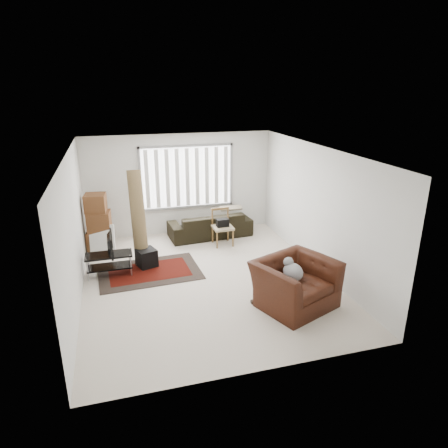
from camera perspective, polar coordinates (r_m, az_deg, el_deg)
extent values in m
plane|color=beige|center=(8.53, -2.53, -7.87)|extent=(6.00, 6.00, 0.00)
cube|color=white|center=(7.68, -2.83, 10.33)|extent=(5.00, 6.00, 0.02)
cube|color=silver|center=(10.84, -6.34, 5.63)|extent=(5.00, 0.02, 2.70)
cube|color=silver|center=(5.36, 4.81, -9.17)|extent=(5.00, 0.02, 2.70)
cube|color=silver|center=(7.86, -20.70, -0.89)|extent=(0.02, 6.00, 2.70)
cube|color=silver|center=(8.88, 13.24, 2.14)|extent=(0.02, 6.00, 2.70)
cube|color=white|center=(10.81, -5.31, 6.72)|extent=(2.40, 0.01, 1.60)
cube|color=gray|center=(10.79, -5.29, 6.69)|extent=(2.52, 0.06, 1.72)
cube|color=white|center=(10.75, -5.25, 6.65)|extent=(2.40, 0.02, 1.55)
cube|color=black|center=(8.97, -10.60, -6.71)|extent=(2.24, 1.56, 0.02)
cube|color=#440C06|center=(8.97, -10.61, -6.65)|extent=(1.77, 1.09, 0.00)
cube|color=black|center=(8.86, -16.16, -4.27)|extent=(0.98, 0.44, 0.04)
cube|color=black|center=(8.97, -16.00, -5.87)|extent=(0.94, 0.41, 0.03)
cylinder|color=#B2B2B7|center=(8.80, -18.88, -6.32)|extent=(0.03, 0.03, 0.49)
cylinder|color=#B2B2B7|center=(8.78, -13.15, -5.82)|extent=(0.03, 0.03, 0.49)
cylinder|color=#B2B2B7|center=(9.14, -18.80, -5.34)|extent=(0.03, 0.03, 0.49)
cylinder|color=#B2B2B7|center=(9.11, -13.28, -4.86)|extent=(0.03, 0.03, 0.49)
imported|color=black|center=(8.76, -16.31, -2.79)|extent=(0.10, 0.79, 0.45)
cube|color=black|center=(9.16, -11.01, -4.74)|extent=(0.51, 0.51, 0.40)
cube|color=brown|center=(10.27, -17.24, -2.27)|extent=(0.65, 0.60, 0.53)
cube|color=brown|center=(10.08, -17.41, 0.36)|extent=(0.59, 0.54, 0.48)
cube|color=brown|center=(10.00, -17.90, 2.89)|extent=(0.54, 0.54, 0.43)
cube|color=silver|center=(9.98, -16.99, -2.24)|extent=(0.61, 0.30, 0.74)
cylinder|color=brown|center=(9.14, -12.16, 0.90)|extent=(0.37, 0.72, 2.15)
imported|color=black|center=(10.71, -2.01, 0.40)|extent=(2.26, 1.12, 0.84)
cube|color=#8E7D5D|center=(10.12, -0.20, -0.50)|extent=(0.51, 0.51, 0.06)
cylinder|color=brown|center=(9.96, -0.99, -2.26)|extent=(0.04, 0.04, 0.46)
cylinder|color=brown|center=(10.08, 1.29, -2.00)|extent=(0.04, 0.04, 0.46)
cylinder|color=brown|center=(10.34, -1.65, -1.44)|extent=(0.04, 0.04, 0.46)
cylinder|color=brown|center=(10.45, 0.56, -1.20)|extent=(0.04, 0.04, 0.46)
cube|color=brown|center=(10.18, -0.56, 2.19)|extent=(0.47, 0.05, 0.06)
cube|color=brown|center=(10.19, -1.69, 1.01)|extent=(0.05, 0.05, 0.46)
cube|color=brown|center=(10.30, 0.55, 1.23)|extent=(0.05, 0.05, 0.46)
cube|color=black|center=(10.08, -0.20, 0.18)|extent=(0.31, 0.18, 0.20)
imported|color=#38160B|center=(7.49, 10.13, -7.97)|extent=(1.70, 1.61, 1.01)
ellipsoid|color=#59595B|center=(7.42, 10.19, -6.94)|extent=(0.39, 0.44, 0.25)
sphere|color=#59595B|center=(7.47, 9.19, -5.40)|extent=(0.19, 0.19, 0.19)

